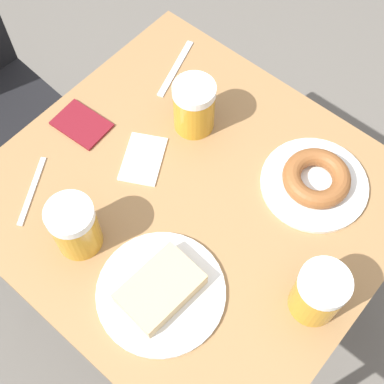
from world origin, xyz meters
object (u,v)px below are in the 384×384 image
(beer_mug_right, at_px, (75,227))
(knife, at_px, (176,68))
(passport_near_edge, at_px, (82,124))
(plate_with_cake, at_px, (161,291))
(beer_mug_center, at_px, (319,293))
(napkin_folded, at_px, (142,160))
(beer_mug_left, at_px, (194,106))
(fork, at_px, (32,191))
(plate_with_donut, at_px, (316,180))

(beer_mug_right, bearing_deg, knife, 18.36)
(beer_mug_right, height_order, passport_near_edge, beer_mug_right)
(plate_with_cake, xyz_separation_m, beer_mug_center, (0.18, -0.24, 0.05))
(plate_with_cake, relative_size, napkin_folded, 1.67)
(beer_mug_left, distance_m, passport_near_edge, 0.27)
(beer_mug_right, relative_size, passport_near_edge, 1.00)
(plate_with_cake, relative_size, beer_mug_center, 1.95)
(beer_mug_left, xyz_separation_m, knife, (0.10, 0.14, -0.06))
(beer_mug_right, distance_m, fork, 0.18)
(plate_with_donut, relative_size, beer_mug_right, 1.79)
(napkin_folded, bearing_deg, knife, 25.80)
(plate_with_donut, distance_m, fork, 0.62)
(beer_mug_right, bearing_deg, napkin_folded, 9.26)
(beer_mug_right, height_order, fork, beer_mug_right)
(plate_with_donut, relative_size, napkin_folded, 1.53)
(beer_mug_center, bearing_deg, beer_mug_right, 114.41)
(fork, bearing_deg, plate_with_donut, -47.97)
(beer_mug_center, distance_m, beer_mug_right, 0.48)
(beer_mug_left, relative_size, fork, 0.86)
(beer_mug_left, relative_size, passport_near_edge, 1.00)
(plate_with_donut, distance_m, beer_mug_right, 0.52)
(plate_with_cake, xyz_separation_m, fork, (-0.01, 0.37, -0.01))
(plate_with_cake, distance_m, napkin_folded, 0.31)
(beer_mug_left, relative_size, knife, 0.70)
(fork, bearing_deg, beer_mug_center, -72.73)
(napkin_folded, xyz_separation_m, knife, (0.25, 0.12, -0.00))
(knife, bearing_deg, plate_with_donut, -96.61)
(plate_with_donut, xyz_separation_m, beer_mug_left, (-0.05, 0.31, 0.05))
(beer_mug_right, bearing_deg, fork, 85.95)
(beer_mug_center, xyz_separation_m, knife, (0.28, 0.60, -0.06))
(fork, height_order, passport_near_edge, passport_near_edge)
(beer_mug_left, relative_size, beer_mug_right, 1.00)
(plate_with_cake, bearing_deg, plate_with_donut, -12.60)
(plate_with_donut, bearing_deg, beer_mug_right, 145.41)
(plate_with_cake, height_order, passport_near_edge, plate_with_cake)
(beer_mug_left, xyz_separation_m, fork, (-0.37, 0.15, -0.06))
(knife, bearing_deg, napkin_folded, -154.20)
(plate_with_donut, xyz_separation_m, knife, (0.05, 0.45, -0.02))
(beer_mug_center, distance_m, napkin_folded, 0.48)
(beer_mug_center, height_order, passport_near_edge, beer_mug_center)
(plate_with_cake, height_order, napkin_folded, plate_with_cake)
(knife, bearing_deg, plate_with_cake, -141.40)
(plate_with_donut, bearing_deg, beer_mug_left, 98.62)
(beer_mug_center, distance_m, passport_near_edge, 0.65)
(beer_mug_center, height_order, beer_mug_right, same)
(beer_mug_left, height_order, beer_mug_center, same)
(beer_mug_right, xyz_separation_m, passport_near_edge, (0.20, 0.21, -0.06))
(napkin_folded, bearing_deg, beer_mug_left, -8.63)
(plate_with_cake, height_order, beer_mug_right, beer_mug_right)
(plate_with_donut, bearing_deg, passport_near_edge, 113.61)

